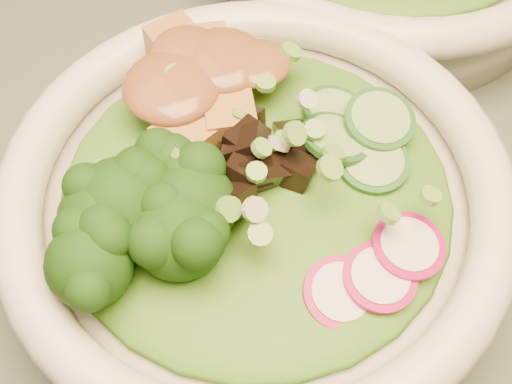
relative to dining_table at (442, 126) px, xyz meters
name	(u,v)px	position (x,y,z in m)	size (l,w,h in m)	color
floor	(358,364)	(0.00, 0.00, -0.64)	(4.00, 4.00, 0.00)	brown
dining_table	(442,126)	(0.00, 0.00, 0.00)	(1.20, 0.80, 0.75)	black
salad_bowl	(256,211)	(-0.23, -0.10, 0.16)	(0.29, 0.29, 0.08)	silver
lettuce_bed	(256,191)	(-0.23, -0.10, 0.18)	(0.22, 0.22, 0.03)	#286615
broccoli_florets	(145,234)	(-0.30, -0.11, 0.20)	(0.09, 0.08, 0.05)	black
radish_slices	(336,284)	(-0.22, -0.17, 0.18)	(0.12, 0.04, 0.02)	#A20C50
cucumber_slices	(363,126)	(-0.16, -0.09, 0.19)	(0.08, 0.08, 0.04)	#85BE69
mushroom_heap	(243,158)	(-0.23, -0.08, 0.19)	(0.08, 0.08, 0.04)	black
tofu_cubes	(198,94)	(-0.24, -0.03, 0.19)	(0.10, 0.06, 0.04)	#A97F38
peanut_sauce	(196,78)	(-0.24, -0.03, 0.21)	(0.08, 0.06, 0.02)	brown
scallion_garnish	(256,164)	(-0.23, -0.10, 0.20)	(0.21, 0.21, 0.03)	#63A038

